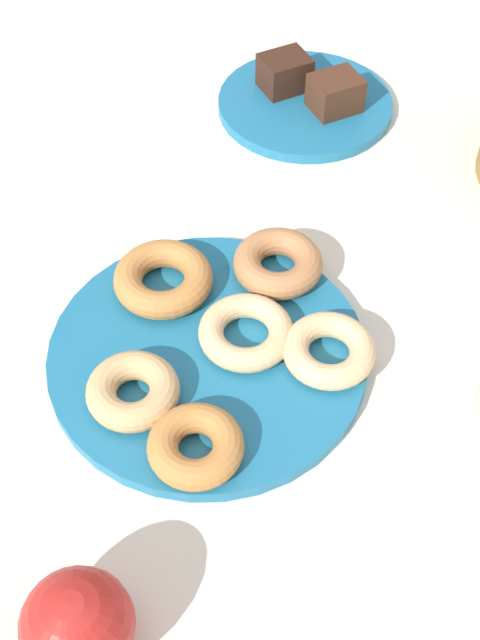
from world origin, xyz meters
TOP-DOWN VIEW (x-y plane):
  - ground_plane at (0.00, 0.00)m, footprint 2.40×2.40m
  - donut_plate at (0.00, 0.00)m, footprint 0.28×0.28m
  - donut_0 at (0.10, -0.04)m, footprint 0.10×0.10m
  - donut_1 at (-0.00, 0.04)m, footprint 0.10×0.10m
  - donut_2 at (0.04, 0.10)m, footprint 0.11×0.11m
  - donut_3 at (0.03, -0.07)m, footprint 0.10×0.10m
  - donut_4 at (-0.08, -0.02)m, footprint 0.13×0.13m
  - donut_5 at (-0.07, 0.09)m, footprint 0.11×0.11m
  - cake_plate at (-0.32, 0.21)m, footprint 0.20×0.20m
  - brownie_near at (-0.35, 0.20)m, footprint 0.05×0.06m
  - brownie_far at (-0.29, 0.24)m, footprint 0.05×0.06m
  - apple at (0.21, -0.15)m, footprint 0.08×0.08m

SIDE VIEW (x-z plane):
  - ground_plane at x=0.00m, z-range 0.00..0.00m
  - cake_plate at x=-0.32m, z-range 0.00..0.01m
  - donut_plate at x=0.00m, z-range 0.00..0.01m
  - donut_1 at x=0.00m, z-range 0.01..0.04m
  - donut_2 at x=0.04m, z-range 0.01..0.04m
  - donut_0 at x=0.10m, z-range 0.01..0.04m
  - donut_3 at x=0.03m, z-range 0.01..0.04m
  - donut_5 at x=-0.07m, z-range 0.01..0.04m
  - donut_4 at x=-0.08m, z-range 0.01..0.04m
  - brownie_near at x=-0.35m, z-range 0.01..0.05m
  - brownie_far at x=-0.29m, z-range 0.01..0.05m
  - apple at x=0.21m, z-range 0.00..0.08m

